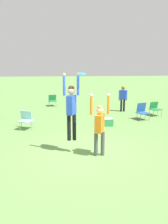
{
  "coord_description": "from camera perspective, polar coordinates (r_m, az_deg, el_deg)",
  "views": [
    {
      "loc": [
        -0.96,
        -6.54,
        2.72
      ],
      "look_at": [
        -0.02,
        0.27,
        1.3
      ],
      "focal_mm": 35.0,
      "sensor_mm": 36.0,
      "label": 1
    }
  ],
  "objects": [
    {
      "name": "ground_plane",
      "position": [
        7.15,
        0.44,
        -10.7
      ],
      "size": [
        120.0,
        120.0,
        0.0
      ],
      "primitive_type": "plane",
      "color": "#608C47"
    },
    {
      "name": "person_jumping",
      "position": [
        6.84,
        -3.31,
        1.75
      ],
      "size": [
        0.53,
        0.43,
        2.14
      ],
      "rotation": [
        0.0,
        0.0,
        1.12
      ],
      "color": "black",
      "rests_on": "ground_plane"
    },
    {
      "name": "person_defending",
      "position": [
        6.68,
        4.11,
        -3.07
      ],
      "size": [
        0.63,
        0.52,
        1.95
      ],
      "rotation": [
        0.0,
        0.0,
        -2.02
      ],
      "color": "#4C4C51",
      "rests_on": "ground_plane"
    },
    {
      "name": "frisbee",
      "position": [
        6.64,
        -0.55,
        9.95
      ],
      "size": [
        0.26,
        0.26,
        0.07
      ],
      "color": "#2D9EDB"
    },
    {
      "name": "camping_chair_0",
      "position": [
        15.71,
        -8.25,
        3.2
      ],
      "size": [
        0.65,
        0.69,
        0.78
      ],
      "rotation": [
        0.0,
        0.0,
        3.35
      ],
      "color": "gray",
      "rests_on": "ground_plane"
    },
    {
      "name": "camping_chair_1",
      "position": [
        11.89,
        14.99,
        0.38
      ],
      "size": [
        0.7,
        0.75,
        0.87
      ],
      "rotation": [
        0.0,
        0.0,
        3.45
      ],
      "color": "gray",
      "rests_on": "ground_plane"
    },
    {
      "name": "camping_chair_2",
      "position": [
        13.08,
        18.06,
        1.05
      ],
      "size": [
        0.7,
        0.74,
        0.77
      ],
      "rotation": [
        0.0,
        0.0,
        3.45
      ],
      "color": "gray",
      "rests_on": "ground_plane"
    },
    {
      "name": "camping_chair_3",
      "position": [
        10.09,
        -14.92,
        -1.7
      ],
      "size": [
        0.75,
        0.81,
        0.79
      ],
      "rotation": [
        0.0,
        0.0,
        2.67
      ],
      "color": "gray",
      "rests_on": "ground_plane"
    },
    {
      "name": "person_spectator_near",
      "position": [
        13.71,
        10.14,
        4.08
      ],
      "size": [
        0.56,
        0.36,
        1.61
      ],
      "rotation": [
        0.0,
        0.0,
        -0.47
      ],
      "color": "black",
      "rests_on": "ground_plane"
    },
    {
      "name": "cooler_box",
      "position": [
        10.34,
        6.26,
        -2.6
      ],
      "size": [
        0.45,
        0.37,
        0.37
      ],
      "color": "#2D8C4C",
      "rests_on": "ground_plane"
    }
  ]
}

